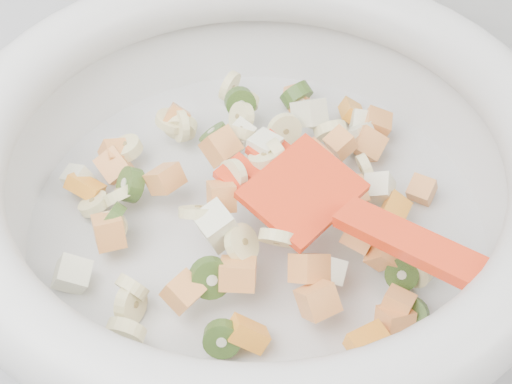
# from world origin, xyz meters

# --- Properties ---
(mixing_bowl) EXTENTS (0.48, 0.43, 0.13)m
(mixing_bowl) POSITION_xyz_m (-0.03, 1.45, 0.97)
(mixing_bowl) COLOR silver
(mixing_bowl) RESTS_ON counter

